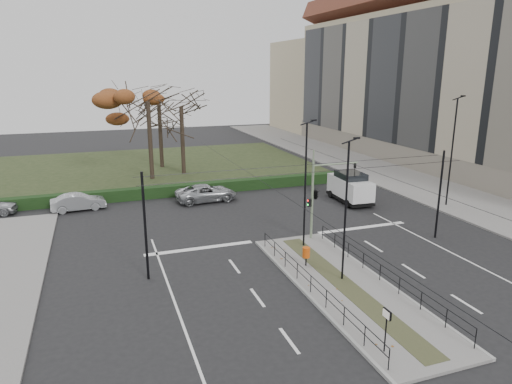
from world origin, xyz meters
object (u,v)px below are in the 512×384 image
streetlamp_sidewalk (452,151)px  bare_tree_center (159,107)px  white_van (350,187)px  litter_bin (306,253)px  bare_tree_near (181,112)px  rust_tree (148,102)px  parked_car_fourth (206,193)px  info_panel (387,319)px  parked_car_second (78,202)px  streetlamp_median_near (346,210)px  traffic_light (317,193)px  streetlamp_median_far (306,184)px

streetlamp_sidewalk → bare_tree_center: 31.29m
white_van → litter_bin: bearing=-130.3°
white_van → bare_tree_near: (-11.52, 15.58, 5.43)m
litter_bin → rust_tree: bearing=102.4°
bare_tree_center → parked_car_fourth: bearing=-84.1°
info_panel → parked_car_second: size_ratio=0.44×
info_panel → rust_tree: bearing=98.3°
streetlamp_median_near → parked_car_fourth: size_ratio=1.45×
info_panel → white_van: size_ratio=0.36×
streetlamp_median_near → rust_tree: rust_tree is taller
traffic_light → rust_tree: (-8.17, 21.42, 4.71)m
bare_tree_center → streetlamp_median_near: bearing=-81.7°
streetlamp_median_near → bare_tree_near: bare_tree_near is taller
info_panel → streetlamp_median_far: bearing=80.7°
streetlamp_median_near → parked_car_second: streetlamp_median_near is taller
streetlamp_median_far → bare_tree_near: size_ratio=0.84×
streetlamp_median_near → bare_tree_center: (-4.85, 33.31, 3.02)m
streetlamp_sidewalk → rust_tree: rust_tree is taller
parked_car_fourth → bare_tree_center: 16.87m
litter_bin → white_van: white_van is taller
parked_car_fourth → bare_tree_center: size_ratio=0.53×
white_van → rust_tree: size_ratio=0.49×
litter_bin → streetlamp_median_near: (1.10, -2.24, 3.10)m
streetlamp_median_far → bare_tree_center: size_ratio=0.81×
traffic_light → white_van: 10.20m
litter_bin → parked_car_second: bearing=127.7°
streetlamp_median_near → bare_tree_center: bare_tree_center is taller
litter_bin → parked_car_fourth: parked_car_fourth is taller
traffic_light → parked_car_second: (-15.17, 12.34, -2.56)m
parked_car_second → parked_car_fourth: 10.47m
bare_tree_near → bare_tree_center: bearing=112.2°
info_panel → white_van: white_van is taller
streetlamp_sidewalk → rust_tree: size_ratio=0.87×
streetlamp_median_near → info_panel: bearing=-105.4°
bare_tree_near → streetlamp_median_far: bearing=-82.3°
litter_bin → info_panel: bearing=-94.3°
white_van → rust_tree: rust_tree is taller
litter_bin → parked_car_fourth: (-2.15, 15.52, -0.20)m
rust_tree → bare_tree_near: size_ratio=1.08×
rust_tree → streetlamp_median_near: bearing=-76.4°
traffic_light → litter_bin: bearing=-123.0°
info_panel → streetlamp_sidewalk: streetlamp_sidewalk is taller
bare_tree_near → info_panel: bearing=-87.8°
streetlamp_median_near → bare_tree_near: 29.32m
streetlamp_median_far → parked_car_fourth: 13.54m
streetlamp_median_far → parked_car_fourth: size_ratio=1.52×
streetlamp_median_far → bare_tree_near: bearing=97.7°
parked_car_fourth → traffic_light: bearing=-162.0°
info_panel → streetlamp_median_near: bearing=74.6°
traffic_light → info_panel: size_ratio=2.90×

